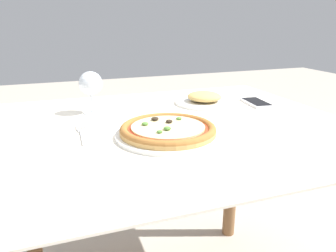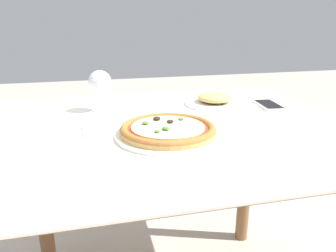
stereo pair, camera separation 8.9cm
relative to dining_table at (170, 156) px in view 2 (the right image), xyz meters
name	(u,v)px [view 2 (the right image)]	position (x,y,z in m)	size (l,w,h in m)	color
dining_table	(170,156)	(0.00, 0.00, 0.00)	(1.13, 0.91, 0.74)	brown
pizza_plate	(168,130)	(-0.03, -0.09, 0.12)	(0.29, 0.29, 0.04)	white
fork	(86,131)	(-0.25, 0.00, 0.10)	(0.03, 0.17, 0.00)	silver
wine_glass_far_left	(100,83)	(-0.19, 0.21, 0.20)	(0.08, 0.08, 0.14)	silver
cell_phone	(269,105)	(0.40, 0.13, 0.11)	(0.09, 0.15, 0.01)	white
side_plate	(215,100)	(0.22, 0.20, 0.12)	(0.22, 0.22, 0.05)	white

